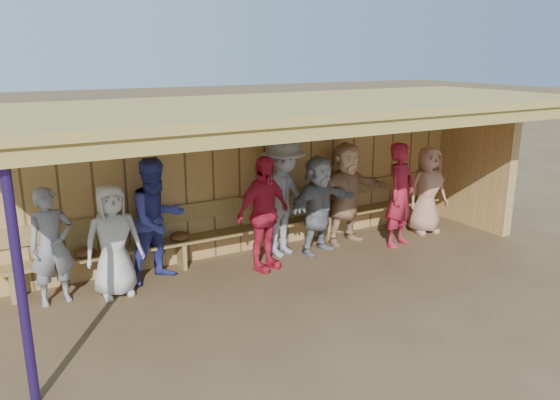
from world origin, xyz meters
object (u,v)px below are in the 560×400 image
(player_extra, at_px, (318,205))
(player_e, at_px, (283,198))
(player_b, at_px, (113,240))
(bench, at_px, (257,221))
(player_g, at_px, (400,195))
(player_h, at_px, (427,190))
(player_f, at_px, (346,193))
(player_a, at_px, (52,246))
(player_c, at_px, (157,220))
(player_d, at_px, (264,214))

(player_extra, bearing_deg, player_e, 146.03)
(player_b, bearing_deg, player_e, 3.95)
(player_extra, bearing_deg, bench, 134.86)
(player_g, xyz_separation_m, player_h, (0.89, 0.29, -0.08))
(player_f, height_order, player_g, player_g)
(player_a, height_order, bench, player_a)
(player_h, xyz_separation_m, bench, (-3.11, 0.59, -0.26))
(player_b, relative_size, player_extra, 0.96)
(player_f, bearing_deg, player_b, 177.26)
(player_g, height_order, bench, player_g)
(player_c, bearing_deg, player_f, -15.37)
(player_a, bearing_deg, player_f, -6.14)
(player_extra, distance_m, bench, 1.03)
(player_b, relative_size, bench, 0.20)
(player_b, height_order, player_e, player_e)
(player_h, bearing_deg, bench, 177.27)
(player_h, distance_m, bench, 3.17)
(player_e, xyz_separation_m, player_h, (2.79, -0.29, -0.15))
(player_c, relative_size, bench, 0.23)
(player_g, bearing_deg, player_b, 154.82)
(player_e, xyz_separation_m, bench, (-0.31, 0.31, -0.41))
(player_c, relative_size, player_g, 1.02)
(player_e, distance_m, player_h, 2.81)
(player_b, xyz_separation_m, player_d, (2.13, -0.17, 0.10))
(player_a, height_order, player_e, player_e)
(player_c, bearing_deg, player_g, -23.71)
(player_f, height_order, bench, player_f)
(player_a, distance_m, player_e, 3.42)
(player_c, height_order, player_e, player_e)
(player_d, distance_m, player_f, 1.81)
(player_e, relative_size, player_g, 1.08)
(player_c, xyz_separation_m, player_g, (3.92, -0.57, -0.01))
(player_e, distance_m, bench, 0.60)
(player_c, xyz_separation_m, player_f, (3.24, 0.00, -0.02))
(player_e, xyz_separation_m, player_extra, (0.55, -0.18, -0.14))
(player_d, bearing_deg, player_a, 155.94)
(player_h, bearing_deg, player_f, 177.71)
(player_h, bearing_deg, player_a, -173.83)
(player_d, relative_size, player_h, 1.10)
(player_g, distance_m, player_h, 0.94)
(player_d, distance_m, player_extra, 1.12)
(player_d, distance_m, player_e, 0.68)
(player_g, xyz_separation_m, bench, (-2.22, 0.88, -0.34))
(player_a, bearing_deg, player_e, -5.79)
(player_b, relative_size, player_e, 0.81)
(player_g, relative_size, player_extra, 1.09)
(player_b, bearing_deg, player_c, 17.72)
(player_c, xyz_separation_m, player_e, (2.02, 0.00, 0.06))
(player_a, xyz_separation_m, player_g, (5.32, -0.50, 0.10))
(player_e, distance_m, player_g, 1.99)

